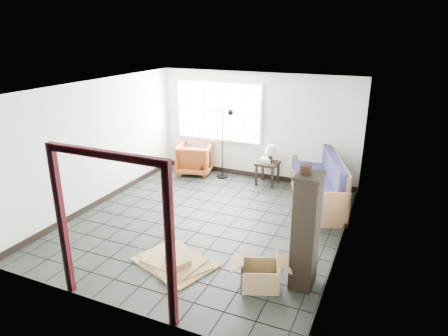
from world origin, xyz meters
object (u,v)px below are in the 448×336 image
at_px(armchair, 195,157).
at_px(tall_shelf, 306,231).
at_px(side_table, 268,166).
at_px(futon_sofa, 320,186).

relative_size(armchair, tall_shelf, 0.50).
xyz_separation_m(armchair, tall_shelf, (3.67, -3.63, 0.45)).
relative_size(side_table, tall_shelf, 0.32).
distance_m(futon_sofa, side_table, 1.49).
height_order(futon_sofa, side_table, futon_sofa).
bearing_deg(futon_sofa, tall_shelf, -102.13).
height_order(armchair, side_table, armchair).
bearing_deg(armchair, futon_sofa, 157.30).
distance_m(futon_sofa, tall_shelf, 3.10).
bearing_deg(futon_sofa, armchair, 151.27).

